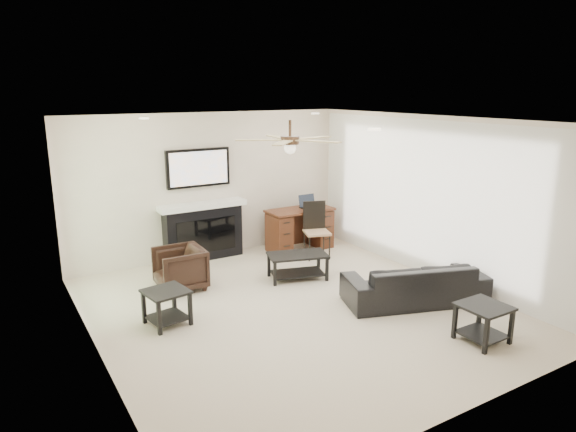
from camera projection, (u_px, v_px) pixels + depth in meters
name	position (u px, v px, depth m)	size (l,w,h in m)	color
room_shell	(303.00, 183.00, 6.66)	(5.50, 5.54, 2.52)	beige
sofa	(415.00, 283.00, 7.07)	(1.93, 0.76, 0.56)	black
armchair	(180.00, 268.00, 7.53)	(0.67, 0.69, 0.63)	black
coffee_table	(298.00, 266.00, 7.96)	(0.90, 0.50, 0.40)	black
end_table_near	(483.00, 323.00, 5.97)	(0.52, 0.52, 0.45)	black
end_table_left	(167.00, 307.00, 6.40)	(0.50, 0.50, 0.45)	black
fireplace_unit	(203.00, 205.00, 8.71)	(1.52, 0.34, 1.91)	black
desk	(300.00, 229.00, 9.39)	(1.22, 0.56, 0.76)	#371B0D
desk_chair	(317.00, 231.00, 8.91)	(0.42, 0.44, 0.97)	black
laptop	(310.00, 202.00, 9.35)	(0.33, 0.24, 0.23)	black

